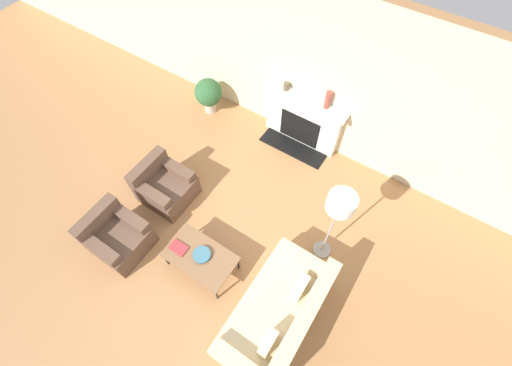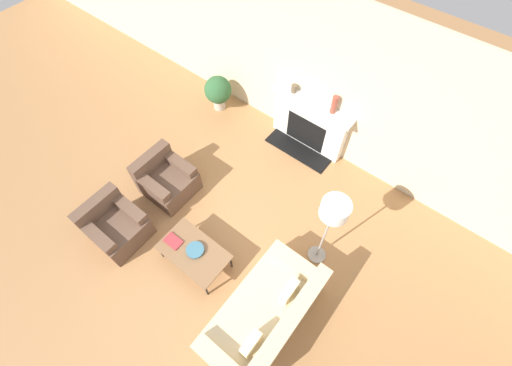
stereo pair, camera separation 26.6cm
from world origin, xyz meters
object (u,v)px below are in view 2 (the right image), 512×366
(floor_lamp, at_px, (333,214))
(fireplace, at_px, (309,124))
(mantel_vase_left, at_px, (294,88))
(mantel_vase_center_left, at_px, (334,105))
(armchair_near, at_px, (115,225))
(bowl, at_px, (195,250))
(coffee_table, at_px, (194,252))
(book, at_px, (173,241))
(potted_plant, at_px, (218,91))
(armchair_far, at_px, (166,180))
(couch, at_px, (265,317))

(floor_lamp, bearing_deg, fireplace, 128.10)
(mantel_vase_left, bearing_deg, mantel_vase_center_left, 0.00)
(armchair_near, xyz_separation_m, bowl, (1.34, 0.46, 0.15))
(armchair_near, distance_m, coffee_table, 1.39)
(book, xyz_separation_m, potted_plant, (-1.61, 2.83, 0.03))
(coffee_table, distance_m, floor_lamp, 2.16)
(fireplace, relative_size, armchair_near, 1.91)
(coffee_table, bearing_deg, mantel_vase_left, 97.76)
(armchair_far, relative_size, floor_lamp, 0.50)
(floor_lamp, bearing_deg, armchair_far, -168.25)
(coffee_table, distance_m, bowl, 0.07)
(fireplace, relative_size, coffee_table, 1.51)
(mantel_vase_center_left, bearing_deg, armchair_far, -124.90)
(fireplace, relative_size, bowl, 5.87)
(fireplace, distance_m, coffee_table, 3.09)
(couch, height_order, floor_lamp, floor_lamp)
(book, relative_size, floor_lamp, 0.16)
(bowl, bearing_deg, mantel_vase_left, 98.11)
(couch, distance_m, mantel_vase_left, 3.72)
(mantel_vase_center_left, xyz_separation_m, potted_plant, (-2.32, -0.34, -0.77))
(book, bearing_deg, mantel_vase_center_left, 76.69)
(coffee_table, bearing_deg, potted_plant, 125.43)
(bowl, xyz_separation_m, book, (-0.36, -0.10, -0.02))
(armchair_far, xyz_separation_m, book, (0.98, -0.75, 0.13))
(coffee_table, relative_size, bowl, 3.90)
(book, height_order, floor_lamp, floor_lamp)
(book, height_order, mantel_vase_center_left, mantel_vase_center_left)
(potted_plant, bearing_deg, mantel_vase_center_left, 8.40)
(armchair_far, height_order, mantel_vase_center_left, mantel_vase_center_left)
(armchair_near, xyz_separation_m, armchair_far, (0.00, 1.11, 0.00))
(armchair_near, xyz_separation_m, potted_plant, (-0.64, 3.18, 0.16))
(fireplace, height_order, mantel_vase_center_left, mantel_vase_center_left)
(armchair_far, bearing_deg, fireplace, -28.62)
(armchair_near, bearing_deg, coffee_table, -71.94)
(bowl, bearing_deg, armchair_near, -161.17)
(armchair_near, bearing_deg, potted_plant, 11.30)
(fireplace, bearing_deg, bowl, -89.51)
(couch, relative_size, mantel_vase_left, 12.78)
(armchair_far, relative_size, mantel_vase_left, 5.78)
(armchair_far, bearing_deg, couch, -105.05)
(fireplace, xyz_separation_m, armchair_far, (-1.31, -2.40, -0.22))
(floor_lamp, bearing_deg, mantel_vase_left, 135.01)
(couch, xyz_separation_m, armchair_near, (-2.71, -0.38, -0.02))
(book, height_order, potted_plant, potted_plant)
(couch, bearing_deg, armchair_far, -105.05)
(potted_plant, bearing_deg, mantel_vase_left, 12.59)
(armchair_far, height_order, floor_lamp, floor_lamp)
(bowl, bearing_deg, armchair_far, 154.04)
(coffee_table, xyz_separation_m, book, (-0.35, -0.07, 0.04))
(bowl, distance_m, floor_lamp, 2.10)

